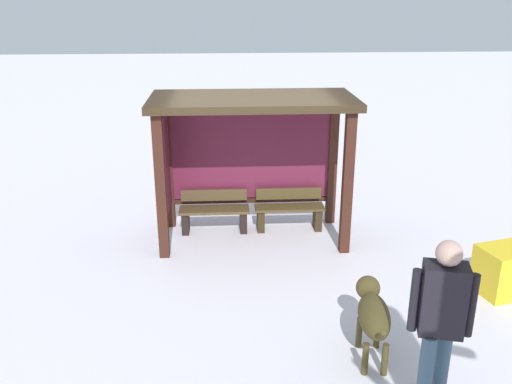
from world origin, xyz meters
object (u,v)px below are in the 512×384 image
(bench_center_inside, at_px, (289,211))
(person_walking, at_px, (441,315))
(bus_shelter, at_px, (246,134))
(grit_bin, at_px, (505,271))
(dog, at_px, (373,313))
(bench_left_inside, at_px, (214,213))

(bench_center_inside, xyz_separation_m, person_walking, (0.87, -4.45, 0.74))
(bench_center_inside, bearing_deg, bus_shelter, -169.34)
(grit_bin, bearing_deg, bench_center_inside, 139.12)
(bench_center_inside, bearing_deg, dog, -82.11)
(bench_center_inside, distance_m, person_walking, 4.59)
(dog, bearing_deg, bench_left_inside, 116.45)
(bench_left_inside, bearing_deg, bench_center_inside, 0.02)
(person_walking, bearing_deg, bench_center_inside, 101.08)
(bench_center_inside, xyz_separation_m, dog, (0.50, -3.58, 0.23))
(bench_left_inside, relative_size, dog, 1.01)
(bus_shelter, relative_size, dog, 2.71)
(person_walking, xyz_separation_m, grit_bin, (1.80, 2.13, -0.74))
(person_walking, distance_m, grit_bin, 2.89)
(bus_shelter, distance_m, person_walking, 4.65)
(bench_center_inside, distance_m, grit_bin, 3.54)
(bench_left_inside, relative_size, bench_center_inside, 1.00)
(bus_shelter, relative_size, grit_bin, 4.53)
(person_walking, relative_size, dog, 1.55)
(bench_center_inside, height_order, person_walking, person_walking)
(bench_left_inside, bearing_deg, person_walking, -64.11)
(bench_center_inside, relative_size, grit_bin, 1.69)
(bus_shelter, bearing_deg, bench_left_inside, 165.74)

